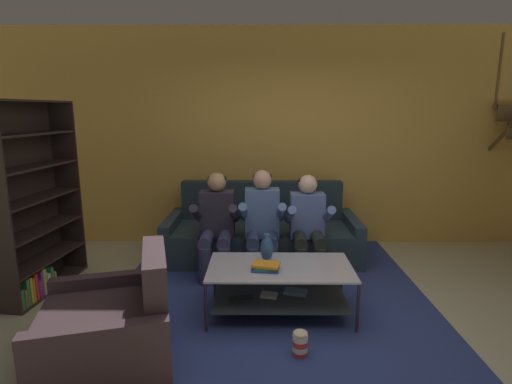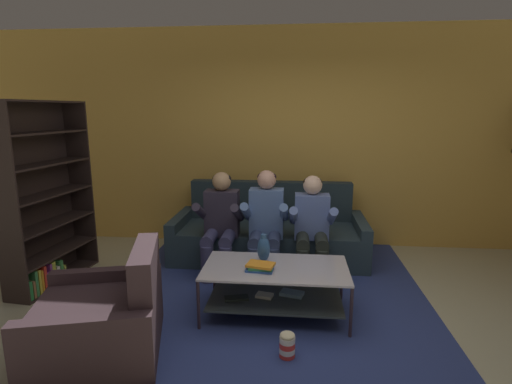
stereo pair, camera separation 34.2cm
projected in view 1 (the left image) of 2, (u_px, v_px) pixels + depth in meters
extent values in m
plane|color=#B9B695|center=(296.00, 335.00, 3.31)|extent=(16.80, 16.80, 0.00)
cube|color=gold|center=(282.00, 139.00, 5.43)|extent=(8.40, 0.12, 2.90)
cylinder|color=brown|center=(499.00, 69.00, 5.16)|extent=(0.04, 0.04, 0.90)
cube|color=#283942|center=(262.00, 242.00, 5.00)|extent=(2.10, 0.96, 0.41)
cube|color=#223138|center=(262.00, 200.00, 5.29)|extent=(2.10, 0.18, 0.50)
cube|color=#283942|center=(173.00, 237.00, 5.00)|extent=(0.13, 0.96, 0.53)
cube|color=#283942|center=(351.00, 238.00, 4.98)|extent=(0.13, 0.96, 0.53)
cylinder|color=#3A3A61|center=(205.00, 266.00, 4.24)|extent=(0.14, 0.14, 0.41)
cylinder|color=#3A3A61|center=(224.00, 266.00, 4.24)|extent=(0.14, 0.14, 0.41)
cylinder|color=#3A3A61|center=(207.00, 238.00, 4.36)|extent=(0.14, 0.42, 0.14)
cylinder|color=#3A3A61|center=(225.00, 239.00, 4.36)|extent=(0.14, 0.42, 0.14)
cube|color=#2F293A|center=(217.00, 214.00, 4.52)|extent=(0.38, 0.22, 0.53)
cylinder|color=#2F293A|center=(197.00, 213.00, 4.34)|extent=(0.09, 0.49, 0.31)
cylinder|color=#2F293A|center=(234.00, 214.00, 4.33)|extent=(0.09, 0.49, 0.31)
sphere|color=tan|center=(217.00, 182.00, 4.45)|extent=(0.21, 0.21, 0.21)
ellipsoid|color=black|center=(217.00, 179.00, 4.46)|extent=(0.21, 0.21, 0.13)
cylinder|color=navy|center=(253.00, 266.00, 4.23)|extent=(0.14, 0.14, 0.41)
cylinder|color=navy|center=(272.00, 266.00, 4.23)|extent=(0.14, 0.14, 0.41)
cylinder|color=navy|center=(253.00, 239.00, 4.36)|extent=(0.14, 0.42, 0.14)
cylinder|color=navy|center=(271.00, 239.00, 4.36)|extent=(0.14, 0.42, 0.14)
cube|color=#5473AD|center=(262.00, 213.00, 4.51)|extent=(0.38, 0.22, 0.56)
cylinder|color=#5473AD|center=(244.00, 212.00, 4.33)|extent=(0.09, 0.49, 0.31)
cylinder|color=#5473AD|center=(281.00, 212.00, 4.33)|extent=(0.09, 0.49, 0.31)
sphere|color=#D59D87|center=(262.00, 180.00, 4.44)|extent=(0.21, 0.21, 0.21)
ellipsoid|color=black|center=(262.00, 177.00, 4.45)|extent=(0.21, 0.21, 0.13)
cylinder|color=#242A26|center=(301.00, 266.00, 4.23)|extent=(0.14, 0.14, 0.41)
cylinder|color=#242A26|center=(320.00, 266.00, 4.23)|extent=(0.14, 0.14, 0.41)
cylinder|color=#242A26|center=(300.00, 239.00, 4.36)|extent=(0.14, 0.42, 0.14)
cylinder|color=#242A26|center=(318.00, 239.00, 4.35)|extent=(0.14, 0.42, 0.14)
cube|color=#5B71B1|center=(307.00, 215.00, 4.52)|extent=(0.38, 0.22, 0.51)
cylinder|color=#5B71B1|center=(290.00, 215.00, 4.33)|extent=(0.09, 0.49, 0.31)
cylinder|color=#5B71B1|center=(328.00, 215.00, 4.33)|extent=(0.09, 0.49, 0.31)
sphere|color=beige|center=(308.00, 184.00, 4.44)|extent=(0.21, 0.21, 0.21)
ellipsoid|color=black|center=(308.00, 182.00, 4.46)|extent=(0.21, 0.21, 0.13)
cube|color=#BCB7C3|center=(280.00, 267.00, 3.58)|extent=(1.29, 0.69, 0.02)
cube|color=#353F3F|center=(280.00, 297.00, 3.64)|extent=(1.19, 0.64, 0.02)
cylinder|color=#31242C|center=(206.00, 307.00, 3.31)|extent=(0.03, 0.03, 0.46)
cylinder|color=#31242C|center=(358.00, 308.00, 3.30)|extent=(0.03, 0.03, 0.46)
cylinder|color=#31242C|center=(215.00, 275.00, 3.96)|extent=(0.03, 0.03, 0.46)
cylinder|color=#31242C|center=(342.00, 275.00, 3.95)|extent=(0.03, 0.03, 0.46)
cube|color=#232C26|center=(242.00, 299.00, 3.56)|extent=(0.23, 0.15, 0.02)
cube|color=silver|center=(269.00, 295.00, 3.63)|extent=(0.17, 0.13, 0.03)
cube|color=#7096AC|center=(296.00, 292.00, 3.68)|extent=(0.23, 0.18, 0.03)
cube|color=navy|center=(269.00, 284.00, 4.26)|extent=(3.11, 3.40, 0.01)
cube|color=slate|center=(269.00, 284.00, 4.26)|extent=(1.71, 1.87, 0.00)
ellipsoid|color=#294F85|center=(267.00, 249.00, 3.68)|extent=(0.12, 0.12, 0.23)
cylinder|color=#294F85|center=(267.00, 237.00, 3.66)|extent=(0.05, 0.05, 0.05)
cube|color=#2D5CB7|center=(265.00, 269.00, 3.48)|extent=(0.25, 0.16, 0.02)
cube|color=#30834D|center=(266.00, 267.00, 3.47)|extent=(0.21, 0.13, 0.02)
cube|color=orange|center=(266.00, 264.00, 3.48)|extent=(0.26, 0.21, 0.02)
cube|color=#2E2320|center=(67.00, 188.00, 4.54)|extent=(0.31, 0.05, 1.93)
cube|color=#2E2320|center=(22.00, 198.00, 4.01)|extent=(0.14, 1.13, 1.93)
cube|color=#2E2320|center=(46.00, 287.00, 4.19)|extent=(0.42, 1.12, 0.02)
cube|color=#2E2320|center=(42.00, 259.00, 4.13)|extent=(0.42, 1.12, 0.02)
cube|color=#2E2320|center=(39.00, 229.00, 4.06)|extent=(0.42, 1.12, 0.02)
cube|color=#2E2320|center=(35.00, 198.00, 4.00)|extent=(0.42, 1.12, 0.02)
cube|color=#2E2320|center=(32.00, 167.00, 3.93)|extent=(0.42, 1.12, 0.02)
cube|color=#2E2320|center=(28.00, 134.00, 3.87)|extent=(0.42, 1.12, 0.02)
cube|color=#2E2320|center=(24.00, 101.00, 3.80)|extent=(0.42, 1.12, 0.02)
cube|color=#288842|center=(10.00, 300.00, 3.67)|extent=(0.26, 0.08, 0.19)
cube|color=#9A6945|center=(14.00, 299.00, 3.72)|extent=(0.26, 0.05, 0.18)
cube|color=#3A894D|center=(17.00, 293.00, 3.75)|extent=(0.25, 0.06, 0.26)
cube|color=gold|center=(19.00, 291.00, 3.79)|extent=(0.27, 0.06, 0.26)
cube|color=orange|center=(21.00, 290.00, 3.83)|extent=(0.28, 0.06, 0.24)
cube|color=red|center=(28.00, 287.00, 3.87)|extent=(0.21, 0.06, 0.27)
cube|color=purple|center=(28.00, 289.00, 3.92)|extent=(0.28, 0.07, 0.18)
cube|color=#833A96|center=(31.00, 283.00, 3.95)|extent=(0.25, 0.05, 0.26)
cube|color=#AEB93E|center=(35.00, 281.00, 3.99)|extent=(0.23, 0.07, 0.26)
cube|color=silver|center=(40.00, 282.00, 4.06)|extent=(0.22, 0.07, 0.19)
cube|color=#398945|center=(41.00, 278.00, 4.11)|extent=(0.26, 0.06, 0.23)
cube|color=#A9B443|center=(46.00, 279.00, 4.16)|extent=(0.22, 0.05, 0.17)
cube|color=#38272C|center=(106.00, 335.00, 2.94)|extent=(1.06, 0.93, 0.41)
cube|color=#38272C|center=(155.00, 277.00, 2.95)|extent=(0.34, 0.74, 0.42)
cube|color=#38272C|center=(111.00, 303.00, 3.33)|extent=(0.90, 0.34, 0.51)
cube|color=#38272C|center=(99.00, 363.00, 2.54)|extent=(0.90, 0.34, 0.51)
cylinder|color=red|center=(299.00, 353.00, 3.03)|extent=(0.12, 0.12, 0.04)
cylinder|color=white|center=(300.00, 348.00, 3.02)|extent=(0.12, 0.12, 0.04)
cylinder|color=red|center=(300.00, 343.00, 3.02)|extent=(0.12, 0.12, 0.04)
cylinder|color=white|center=(300.00, 338.00, 3.01)|extent=(0.12, 0.12, 0.04)
ellipsoid|color=beige|center=(300.00, 333.00, 3.00)|extent=(0.11, 0.11, 0.04)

